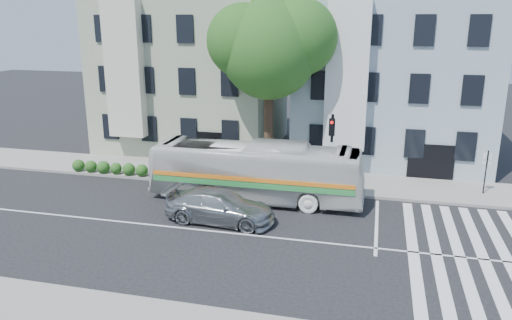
% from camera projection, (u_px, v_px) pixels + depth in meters
% --- Properties ---
extents(ground, '(120.00, 120.00, 0.00)m').
position_uv_depth(ground, '(227.00, 233.00, 22.29)').
color(ground, black).
rests_on(ground, ground).
extents(sidewalk_far, '(80.00, 4.00, 0.15)m').
position_uv_depth(sidewalk_far, '(266.00, 178.00, 29.74)').
color(sidewalk_far, gray).
rests_on(sidewalk_far, ground).
extents(building_left, '(12.00, 10.00, 11.00)m').
position_uv_depth(building_left, '(194.00, 71.00, 36.40)').
color(building_left, '#A4AC90').
rests_on(building_left, ground).
extents(building_right, '(12.00, 10.00, 11.00)m').
position_uv_depth(building_right, '(392.00, 76.00, 33.16)').
color(building_right, '#9DAFBB').
rests_on(building_right, ground).
extents(street_tree, '(7.30, 5.90, 11.10)m').
position_uv_depth(street_tree, '(271.00, 44.00, 28.28)').
color(street_tree, '#2D2116').
rests_on(street_tree, ground).
extents(bus, '(2.65, 11.14, 3.10)m').
position_uv_depth(bus, '(256.00, 172.00, 25.91)').
color(bus, silver).
rests_on(bus, ground).
extents(sedan, '(2.42, 5.32, 1.51)m').
position_uv_depth(sedan, '(220.00, 206.00, 23.33)').
color(sedan, '#A2A5A8').
rests_on(sedan, ground).
extents(hedge, '(8.54, 1.41, 0.70)m').
position_uv_depth(hedge, '(142.00, 170.00, 29.71)').
color(hedge, '#275E1E').
rests_on(hedge, sidewalk_far).
extents(traffic_signal, '(0.46, 0.54, 4.44)m').
position_uv_depth(traffic_signal, '(331.00, 144.00, 26.21)').
color(traffic_signal, black).
rests_on(traffic_signal, ground).
extents(far_sign_pole, '(0.43, 0.18, 2.39)m').
position_uv_depth(far_sign_pole, '(486.00, 166.00, 26.48)').
color(far_sign_pole, black).
rests_on(far_sign_pole, sidewalk_far).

